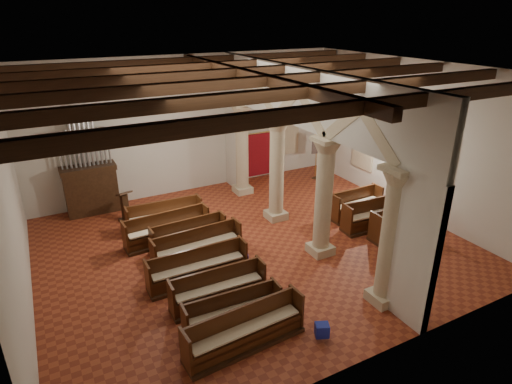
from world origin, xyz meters
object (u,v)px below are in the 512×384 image
object	(u,v)px
pipe_organ	(90,181)
aisle_pew_0	(396,228)
processional_banner	(316,163)
nave_pew_0	(245,335)
lectern	(125,209)

from	to	relation	value
pipe_organ	aisle_pew_0	size ratio (longest dim) A/B	2.18
pipe_organ	processional_banner	size ratio (longest dim) A/B	1.96
aisle_pew_0	processional_banner	bearing A→B (deg)	82.93
pipe_organ	processional_banner	distance (m)	10.33
pipe_organ	nave_pew_0	world-z (taller)	pipe_organ
lectern	processional_banner	size ratio (longest dim) A/B	0.59
nave_pew_0	aisle_pew_0	world-z (taller)	aisle_pew_0
lectern	nave_pew_0	world-z (taller)	lectern
lectern	processional_banner	world-z (taller)	processional_banner
pipe_organ	processional_banner	world-z (taller)	pipe_organ
lectern	nave_pew_0	bearing A→B (deg)	-98.56
nave_pew_0	aisle_pew_0	size ratio (longest dim) A/B	1.58
processional_banner	aisle_pew_0	world-z (taller)	processional_banner
pipe_organ	aisle_pew_0	xyz separation A→B (m)	(9.33, -7.41, -0.98)
processional_banner	aisle_pew_0	distance (m)	6.42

